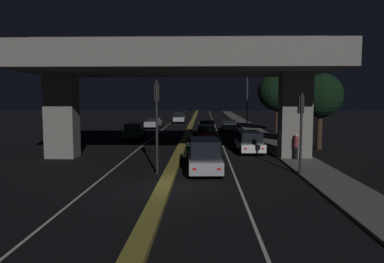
{
  "coord_description": "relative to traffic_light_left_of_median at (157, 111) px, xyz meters",
  "views": [
    {
      "loc": [
        1.86,
        -17.65,
        4.4
      ],
      "look_at": [
        0.89,
        14.41,
        1.41
      ],
      "focal_mm": 35.0,
      "sensor_mm": 36.0,
      "label": 1
    }
  ],
  "objects": [
    {
      "name": "ground_plane",
      "position": [
        0.75,
        -3.3,
        -3.62
      ],
      "size": [
        200.0,
        200.0,
        0.0
      ],
      "primitive_type": "plane",
      "color": "black"
    },
    {
      "name": "lane_line_left_inner",
      "position": [
        -2.88,
        31.7,
        -3.62
      ],
      "size": [
        0.12,
        126.0,
        0.0
      ],
      "primitive_type": "cube",
      "color": "beige",
      "rests_on": "ground_plane"
    },
    {
      "name": "lane_line_right_inner",
      "position": [
        4.37,
        31.7,
        -3.62
      ],
      "size": [
        0.12,
        126.0,
        0.0
      ],
      "primitive_type": "cube",
      "color": "beige",
      "rests_on": "ground_plane"
    },
    {
      "name": "median_divider",
      "position": [
        0.75,
        31.7,
        -3.51
      ],
      "size": [
        0.7,
        126.0,
        0.23
      ],
      "primitive_type": "cube",
      "color": "olive",
      "rests_on": "ground_plane"
    },
    {
      "name": "sidewalk_right",
      "position": [
        9.2,
        24.7,
        -3.55
      ],
      "size": [
        2.51,
        126.0,
        0.14
      ],
      "primitive_type": "cube",
      "color": "#5B5956",
      "rests_on": "ground_plane"
    },
    {
      "name": "elevated_overpass",
      "position": [
        0.75,
        5.69,
        2.92
      ],
      "size": [
        20.96,
        11.45,
        8.59
      ],
      "color": "slate",
      "rests_on": "ground_plane"
    },
    {
      "name": "traffic_light_left_of_median",
      "position": [
        0.0,
        0.0,
        0.0
      ],
      "size": [
        0.3,
        0.49,
        5.33
      ],
      "color": "black",
      "rests_on": "ground_plane"
    },
    {
      "name": "traffic_light_right_of_median",
      "position": [
        8.05,
        0.01,
        -0.47
      ],
      "size": [
        0.3,
        0.49,
        4.62
      ],
      "color": "black",
      "rests_on": "ground_plane"
    },
    {
      "name": "street_lamp",
      "position": [
        8.4,
        31.55,
        0.97
      ],
      "size": [
        2.29,
        0.32,
        7.74
      ],
      "color": "#2D2D30",
      "rests_on": "ground_plane"
    },
    {
      "name": "car_silver_lead",
      "position": [
        2.69,
        0.3,
        -2.6
      ],
      "size": [
        2.13,
        4.34,
        1.98
      ],
      "rotation": [
        0.0,
        0.0,
        1.62
      ],
      "color": "gray",
      "rests_on": "ground_plane"
    },
    {
      "name": "car_white_second",
      "position": [
        6.24,
        8.38,
        -2.74
      ],
      "size": [
        2.1,
        4.48,
        1.67
      ],
      "rotation": [
        0.0,
        0.0,
        1.6
      ],
      "color": "silver",
      "rests_on": "ground_plane"
    },
    {
      "name": "car_dark_red_third",
      "position": [
        2.86,
        15.53,
        -2.76
      ],
      "size": [
        2.05,
        4.54,
        1.64
      ],
      "rotation": [
        0.0,
        0.0,
        1.6
      ],
      "color": "#591414",
      "rests_on": "ground_plane"
    },
    {
      "name": "car_grey_fourth",
      "position": [
        2.96,
        21.35,
        -2.74
      ],
      "size": [
        2.16,
        4.42,
        1.72
      ],
      "rotation": [
        0.0,
        0.0,
        1.62
      ],
      "color": "#515459",
      "rests_on": "ground_plane"
    },
    {
      "name": "car_white_fifth",
      "position": [
        5.96,
        27.23,
        -2.87
      ],
      "size": [
        1.86,
        4.43,
        1.4
      ],
      "rotation": [
        0.0,
        0.0,
        1.57
      ],
      "color": "silver",
      "rests_on": "ground_plane"
    },
    {
      "name": "car_dark_green_lead_oncoming",
      "position": [
        -4.59,
        17.65,
        -2.77
      ],
      "size": [
        2.11,
        4.36,
        1.63
      ],
      "rotation": [
        0.0,
        0.0,
        -1.54
      ],
      "color": "black",
      "rests_on": "ground_plane"
    },
    {
      "name": "car_silver_second_oncoming",
      "position": [
        -4.35,
        30.88,
        -2.87
      ],
      "size": [
        2.15,
        4.12,
        1.48
      ],
      "rotation": [
        0.0,
        0.0,
        -1.62
      ],
      "color": "gray",
      "rests_on": "ground_plane"
    },
    {
      "name": "car_silver_third_oncoming",
      "position": [
        -1.42,
        41.65,
        -2.63
      ],
      "size": [
        2.01,
        4.05,
        1.88
      ],
      "rotation": [
        0.0,
        0.0,
        -1.58
      ],
      "color": "gray",
      "rests_on": "ground_plane"
    },
    {
      "name": "motorcycle_red_filtering_near",
      "position": [
        1.59,
        3.7,
        -3.03
      ],
      "size": [
        0.33,
        1.98,
        1.39
      ],
      "rotation": [
        0.0,
        0.0,
        1.61
      ],
      "color": "black",
      "rests_on": "ground_plane"
    },
    {
      "name": "motorcycle_blue_filtering_mid",
      "position": [
        1.55,
        12.35,
        -2.99
      ],
      "size": [
        0.33,
        1.85,
        1.51
      ],
      "rotation": [
        0.0,
        0.0,
        1.53
      ],
      "color": "black",
      "rests_on": "ground_plane"
    },
    {
      "name": "pedestrian_on_sidewalk",
      "position": [
        8.96,
        4.55,
        -2.6
      ],
      "size": [
        0.31,
        0.31,
        1.75
      ],
      "color": "black",
      "rests_on": "sidewalk_right"
    },
    {
      "name": "roadside_tree_kerbside_near",
      "position": [
        12.33,
        10.49,
        0.86
      ],
      "size": [
        3.7,
        3.7,
        6.37
      ],
      "color": "#2D2116",
      "rests_on": "ground_plane"
    },
    {
      "name": "roadside_tree_kerbside_mid",
      "position": [
        11.62,
        25.05,
        1.41
      ],
      "size": [
        4.74,
        4.74,
        7.42
      ],
      "color": "#2D2116",
      "rests_on": "ground_plane"
    }
  ]
}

